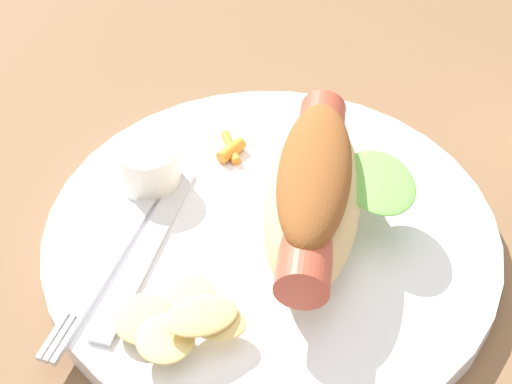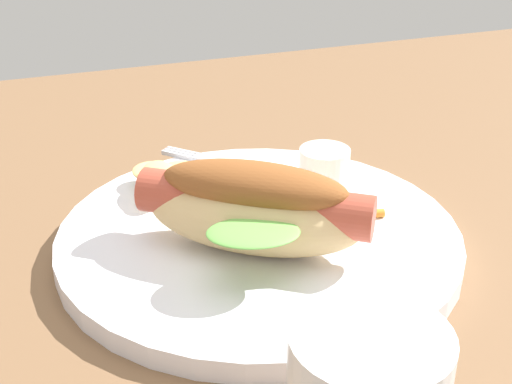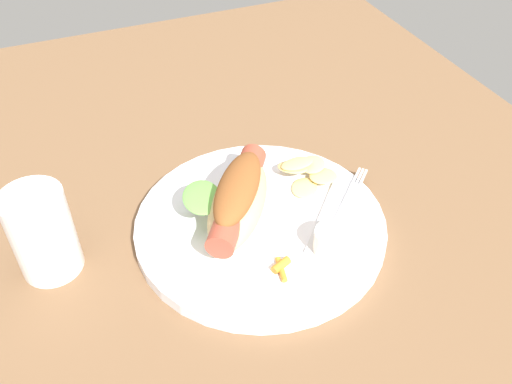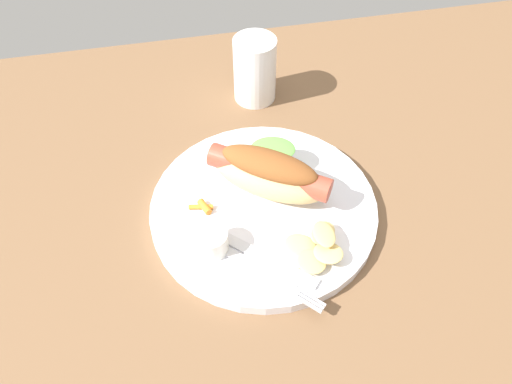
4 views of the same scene
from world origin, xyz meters
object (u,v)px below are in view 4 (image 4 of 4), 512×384
object	(u,v)px
knife	(263,257)
chips_pile	(317,246)
sauce_ramekin	(211,241)
fork	(263,273)
carrot_garnish	(203,207)
drinking_cup	(255,70)
hot_dog	(272,172)
plate	(263,208)

from	to	relation	value
knife	chips_pile	size ratio (longest dim) A/B	1.85
sauce_ramekin	fork	world-z (taller)	sauce_ramekin
fork	carrot_garnish	world-z (taller)	carrot_garnish
sauce_ramekin	chips_pile	world-z (taller)	sauce_ramekin
knife	drinking_cup	xyz separation A→B (cm)	(-5.52, -31.53, 3.46)
drinking_cup	carrot_garnish	bearing A→B (deg)	63.19
hot_dog	drinking_cup	world-z (taller)	drinking_cup
fork	knife	distance (cm)	2.20
chips_pile	carrot_garnish	world-z (taller)	chips_pile
hot_dog	fork	xyz separation A→B (cm)	(3.88, 12.46, -3.12)
sauce_ramekin	drinking_cup	distance (cm)	31.15
hot_dog	chips_pile	distance (cm)	11.32
plate	hot_dog	world-z (taller)	hot_dog
sauce_ramekin	carrot_garnish	bearing A→B (deg)	-88.23
carrot_garnish	drinking_cup	distance (cm)	25.66
hot_dog	sauce_ramekin	size ratio (longest dim) A/B	3.82
plate	sauce_ramekin	world-z (taller)	sauce_ramekin
knife	drinking_cup	world-z (taller)	drinking_cup
knife	chips_pile	xyz separation A→B (cm)	(-6.52, 0.38, 0.99)
sauce_ramekin	carrot_garnish	distance (cm)	6.34
hot_dog	carrot_garnish	xyz separation A→B (cm)	(9.42, 1.49, -2.91)
plate	fork	bearing A→B (deg)	77.40
hot_dog	chips_pile	size ratio (longest dim) A/B	2.00
plate	hot_dog	bearing A→B (deg)	-124.50
fork	chips_pile	distance (cm)	7.24
hot_dog	drinking_cup	bearing A→B (deg)	119.50
plate	carrot_garnish	size ratio (longest dim) A/B	9.22
carrot_garnish	plate	bearing A→B (deg)	173.66
knife	carrot_garnish	size ratio (longest dim) A/B	4.57
sauce_ramekin	chips_pile	bearing A→B (deg)	166.50
chips_pile	sauce_ramekin	bearing A→B (deg)	-13.50
sauce_ramekin	chips_pile	size ratio (longest dim) A/B	0.52
plate	chips_pile	bearing A→B (deg)	119.40
plate	chips_pile	size ratio (longest dim) A/B	3.73
sauce_ramekin	fork	xyz separation A→B (cm)	(-5.35, 4.73, -1.35)
plate	fork	world-z (taller)	fork
knife	chips_pile	bearing A→B (deg)	39.65
knife	drinking_cup	distance (cm)	32.20
hot_dog	chips_pile	xyz separation A→B (cm)	(-3.07, 10.68, -2.16)
plate	hot_dog	size ratio (longest dim) A/B	1.86
sauce_ramekin	fork	distance (cm)	7.27
fork	chips_pile	bearing A→B (deg)	60.61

